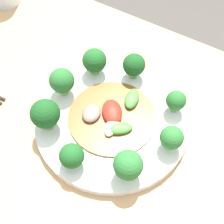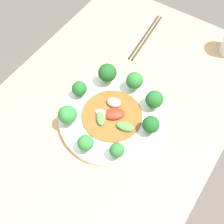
% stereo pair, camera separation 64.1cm
% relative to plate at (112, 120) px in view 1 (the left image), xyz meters
% --- Properties ---
extents(ground_plane, '(8.00, 8.00, 0.00)m').
position_rel_plate_xyz_m(ground_plane, '(-0.02, -0.03, -0.76)').
color(ground_plane, '#4C4742').
extents(table, '(1.05, 0.68, 0.75)m').
position_rel_plate_xyz_m(table, '(-0.02, -0.03, -0.38)').
color(table, tan).
rests_on(table, ground_plane).
extents(plate, '(0.31, 0.31, 0.02)m').
position_rel_plate_xyz_m(plate, '(0.00, 0.00, 0.00)').
color(plate, white).
rests_on(plate, table).
extents(broccoli_north, '(0.05, 0.05, 0.06)m').
position_rel_plate_xyz_m(broccoli_north, '(-0.02, 0.12, 0.05)').
color(broccoli_north, '#70A356').
rests_on(broccoli_north, plate).
extents(broccoli_southeast, '(0.05, 0.05, 0.07)m').
position_rel_plate_xyz_m(broccoli_southeast, '(0.09, -0.09, 0.05)').
color(broccoli_southeast, '#89B76B').
rests_on(broccoli_southeast, plate).
extents(broccoli_east, '(0.04, 0.04, 0.06)m').
position_rel_plate_xyz_m(broccoli_east, '(0.13, 0.00, 0.04)').
color(broccoli_east, '#89B76B').
rests_on(broccoli_east, plate).
extents(broccoli_northeast, '(0.04, 0.04, 0.05)m').
position_rel_plate_xyz_m(broccoli_northeast, '(0.10, 0.08, 0.04)').
color(broccoli_northeast, '#70A356').
rests_on(broccoli_northeast, plate).
extents(broccoli_northwest, '(0.05, 0.05, 0.06)m').
position_rel_plate_xyz_m(broccoli_northwest, '(-0.09, 0.08, 0.05)').
color(broccoli_northwest, '#70A356').
rests_on(broccoli_northwest, plate).
extents(broccoli_west, '(0.05, 0.05, 0.07)m').
position_rel_plate_xyz_m(broccoli_west, '(-0.12, 0.00, 0.05)').
color(broccoli_west, '#89B76B').
rests_on(broccoli_west, plate).
extents(broccoli_southwest, '(0.06, 0.06, 0.07)m').
position_rel_plate_xyz_m(broccoli_southwest, '(-0.10, -0.08, 0.05)').
color(broccoli_southwest, '#70A356').
rests_on(broccoli_southwest, plate).
extents(broccoli_south, '(0.05, 0.05, 0.05)m').
position_rel_plate_xyz_m(broccoli_south, '(-0.01, -0.12, 0.04)').
color(broccoli_south, '#70A356').
rests_on(broccoli_south, plate).
extents(stirfry_center, '(0.18, 0.18, 0.02)m').
position_rel_plate_xyz_m(stirfry_center, '(0.00, 0.00, 0.02)').
color(stirfry_center, brown).
rests_on(stirfry_center, plate).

